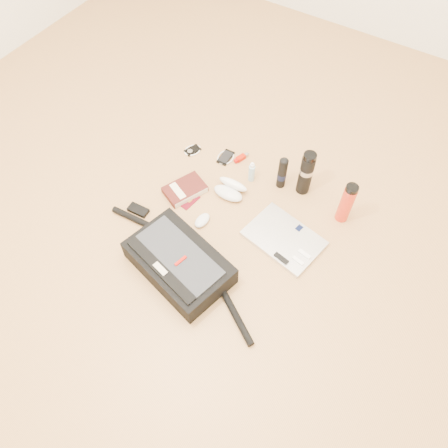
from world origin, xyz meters
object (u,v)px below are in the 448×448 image
(messenger_bag, at_px, (179,262))
(book, at_px, (185,190))
(thermos_red, at_px, (346,203))
(laptop, at_px, (284,239))
(thermos_black, at_px, (306,173))

(messenger_bag, distance_m, book, 0.46)
(book, relative_size, thermos_red, 1.00)
(messenger_bag, relative_size, laptop, 2.40)
(laptop, relative_size, thermos_red, 1.62)
(laptop, height_order, thermos_red, thermos_red)
(messenger_bag, bearing_deg, laptop, 63.59)
(book, xyz_separation_m, thermos_red, (0.76, 0.28, 0.10))
(laptop, distance_m, book, 0.58)
(book, relative_size, thermos_black, 0.91)
(book, height_order, thermos_black, thermos_black)
(thermos_black, distance_m, thermos_red, 0.25)
(laptop, bearing_deg, messenger_bag, -119.63)
(messenger_bag, relative_size, thermos_black, 3.55)
(book, distance_m, thermos_red, 0.82)
(laptop, relative_size, thermos_black, 1.48)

